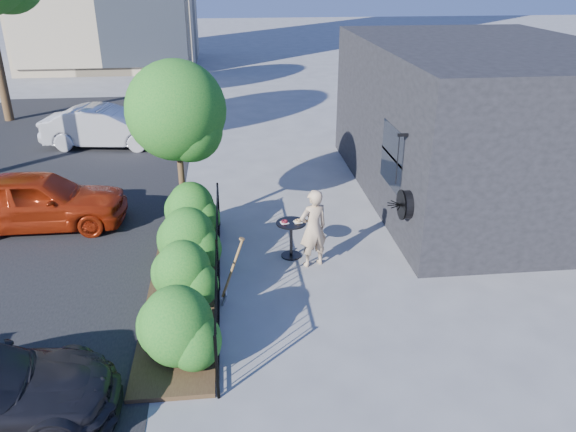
{
  "coord_description": "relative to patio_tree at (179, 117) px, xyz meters",
  "views": [
    {
      "loc": [
        -1.18,
        -9.48,
        5.82
      ],
      "look_at": [
        -0.07,
        0.7,
        1.2
      ],
      "focal_mm": 35.0,
      "sensor_mm": 36.0,
      "label": 1
    }
  ],
  "objects": [
    {
      "name": "fence",
      "position": [
        0.74,
        -2.76,
        -2.2
      ],
      "size": [
        0.05,
        6.05,
        1.1
      ],
      "color": "black",
      "rests_on": "ground"
    },
    {
      "name": "car_red",
      "position": [
        -3.52,
        0.62,
        -2.07
      ],
      "size": [
        4.08,
        1.65,
        1.39
      ],
      "primitive_type": "imported",
      "rotation": [
        0.0,
        0.0,
        1.57
      ],
      "color": "#A0270D",
      "rests_on": "ground"
    },
    {
      "name": "ground",
      "position": [
        2.24,
        -2.76,
        -2.76
      ],
      "size": [
        120.0,
        120.0,
        0.0
      ],
      "primitive_type": "plane",
      "color": "gray",
      "rests_on": "ground"
    },
    {
      "name": "planting_bed",
      "position": [
        0.04,
        -2.76,
        -2.72
      ],
      "size": [
        1.3,
        6.0,
        0.08
      ],
      "primitive_type": "cube",
      "color": "#382616",
      "rests_on": "ground"
    },
    {
      "name": "shop_building",
      "position": [
        7.73,
        1.74,
        -0.76
      ],
      "size": [
        6.22,
        9.0,
        4.0
      ],
      "color": "black",
      "rests_on": "ground"
    },
    {
      "name": "shrubs",
      "position": [
        0.14,
        -2.66,
        -2.06
      ],
      "size": [
        1.1,
        5.6,
        1.24
      ],
      "color": "#155D1B",
      "rests_on": "ground"
    },
    {
      "name": "cafe_table",
      "position": [
        2.29,
        -1.53,
        -2.2
      ],
      "size": [
        0.65,
        0.65,
        0.87
      ],
      "rotation": [
        0.0,
        0.0,
        0.21
      ],
      "color": "black",
      "rests_on": "ground"
    },
    {
      "name": "woman",
      "position": [
        2.7,
        -1.95,
        -1.92
      ],
      "size": [
        0.72,
        0.59,
        1.7
      ],
      "primitive_type": "imported",
      "rotation": [
        0.0,
        0.0,
        3.48
      ],
      "color": "tan",
      "rests_on": "ground"
    },
    {
      "name": "car_silver",
      "position": [
        -3.11,
        7.16,
        -2.07
      ],
      "size": [
        4.4,
        2.05,
        1.39
      ],
      "primitive_type": "imported",
      "rotation": [
        0.0,
        0.0,
        1.43
      ],
      "color": "silver",
      "rests_on": "ground"
    },
    {
      "name": "patio_tree",
      "position": [
        0.0,
        0.0,
        0.0
      ],
      "size": [
        2.2,
        2.2,
        3.94
      ],
      "color": "#3F2B19",
      "rests_on": "ground"
    },
    {
      "name": "shovel",
      "position": [
        0.98,
        -3.24,
        -2.16
      ],
      "size": [
        0.48,
        0.18,
        1.39
      ],
      "color": "brown",
      "rests_on": "ground"
    }
  ]
}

